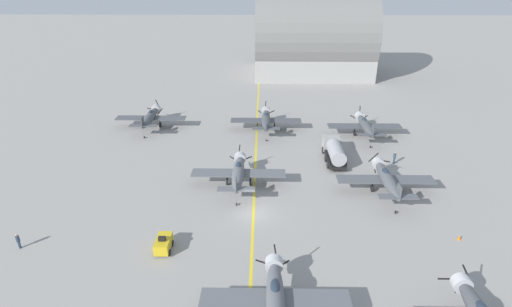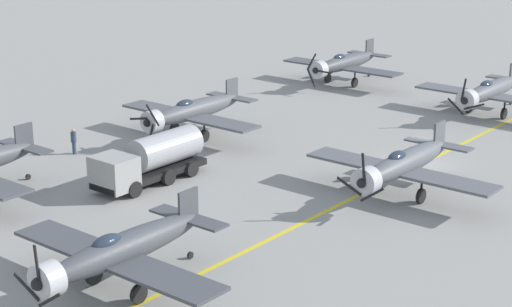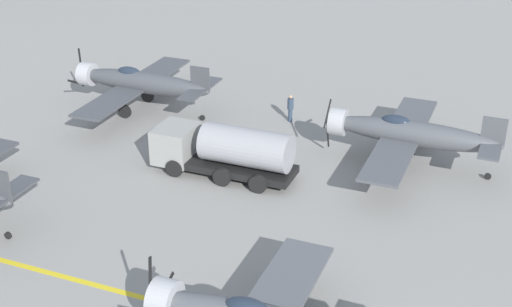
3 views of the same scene
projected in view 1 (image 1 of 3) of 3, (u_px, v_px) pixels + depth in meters
The scene contains 14 objects.
ground_plane at pixel (253, 213), 45.81m from camera, with size 400.00×400.00×0.00m, color gray.
taxiway_stripe at pixel (253, 213), 45.81m from camera, with size 0.30×160.00×0.01m, color yellow.
airplane_mid_right at pixel (387, 179), 48.93m from camera, with size 12.00×9.98×3.65m.
airplane_far_right at pixel (365, 125), 65.28m from camera, with size 12.00×9.98×3.80m.
airplane_mid_center at pixel (238, 172), 50.45m from camera, with size 12.00×9.98×3.80m.
airplane_far_left at pixel (150, 117), 68.74m from camera, with size 12.00×9.98×3.71m.
airplane_far_center at pixel (266, 120), 67.64m from camera, with size 12.00×9.98×3.80m.
airplane_near_center at pixel (275, 299), 31.30m from camera, with size 12.00×9.98×3.79m.
fuel_tanker at pixel (334, 151), 57.45m from camera, with size 2.68×8.00×2.98m.
tow_tractor at pixel (163, 244), 39.47m from camera, with size 1.57×2.60×1.79m.
ground_crew_walking at pixel (18, 241), 39.69m from camera, with size 0.37×0.37×1.69m.
ground_crew_inspecting at pixel (394, 157), 56.71m from camera, with size 0.40×0.40×1.82m.
traffic_cone at pixel (459, 237), 41.21m from camera, with size 0.36×0.36×0.55m, color orange.
hangar at pixel (312, 41), 100.65m from camera, with size 28.69×21.72×21.72m.
Camera 1 is at (0.94, -38.47, 25.77)m, focal length 28.00 mm.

